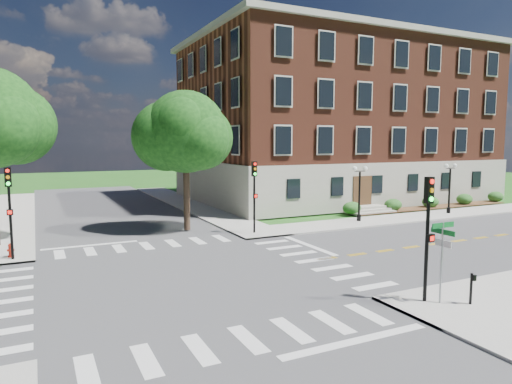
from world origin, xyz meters
name	(u,v)px	position (x,y,z in m)	size (l,w,h in m)	color
ground	(182,278)	(0.00, 0.00, 0.00)	(160.00, 160.00, 0.00)	#215919
road_ew	(182,278)	(0.00, 0.00, 0.01)	(90.00, 12.00, 0.01)	#3D3D3F
road_ns	(182,278)	(0.00, 0.00, 0.01)	(12.00, 90.00, 0.01)	#3D3D3F
sidewalk_ne	(297,210)	(15.38, 15.38, 0.06)	(34.00, 34.00, 0.12)	#9E9B93
crosswalk_east	(314,260)	(7.20, 0.00, 0.00)	(2.20, 10.20, 0.02)	silver
stop_bar_east	(309,246)	(8.80, 3.00, 0.00)	(0.40, 5.50, 0.00)	silver
main_building	(334,122)	(24.00, 21.99, 8.34)	(30.60, 22.40, 16.50)	gray
shrub_row	(430,209)	(27.00, 10.80, 0.00)	(18.00, 2.00, 1.30)	#1B531D
tree_d	(186,132)	(3.55, 10.47, 6.86)	(5.60, 5.60, 9.56)	#312718
traffic_signal_se	(428,223)	(7.48, -7.30, 3.19)	(0.33, 0.37, 4.80)	black
traffic_signal_ne	(254,187)	(7.32, 7.51, 3.19)	(0.33, 0.37, 4.80)	black
traffic_signal_nw	(9,201)	(-7.06, 6.75, 3.19)	(0.32, 0.35, 4.80)	black
twin_lamp_west	(359,190)	(16.55, 8.06, 2.52)	(1.36, 0.36, 4.23)	black
twin_lamp_east	(450,185)	(25.93, 7.80, 2.52)	(1.36, 0.36, 4.23)	black
street_sign_pole	(442,246)	(7.85, -7.69, 2.31)	(1.10, 1.10, 3.10)	gray
push_button_post	(472,287)	(8.76, -8.32, 0.80)	(0.14, 0.21, 1.20)	black
fire_hydrant	(11,251)	(-7.16, 7.25, 0.46)	(0.35, 0.35, 0.75)	maroon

